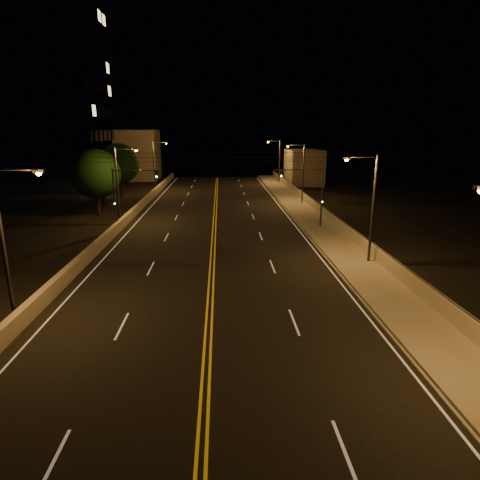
{
  "coord_description": "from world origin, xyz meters",
  "views": [
    {
      "loc": [
        0.7,
        -8.63,
        9.77
      ],
      "look_at": [
        2.0,
        18.0,
        2.5
      ],
      "focal_mm": 30.0,
      "sensor_mm": 36.0,
      "label": 1
    }
  ],
  "objects_px": {
    "streetlight_5": "(120,180)",
    "streetlight_6": "(156,163)",
    "streetlight_4": "(8,235)",
    "traffic_signal_right": "(313,191)",
    "building_tower": "(20,99)",
    "traffic_signal_left": "(124,192)",
    "tree_2": "(119,164)",
    "tree_0": "(96,174)",
    "tree_1": "(101,174)",
    "streetlight_2": "(301,170)",
    "streetlight_3": "(278,159)",
    "streetlight_1": "(369,202)"
  },
  "relations": [
    {
      "from": "traffic_signal_right",
      "to": "tree_0",
      "type": "height_order",
      "value": "tree_0"
    },
    {
      "from": "streetlight_4",
      "to": "traffic_signal_left",
      "type": "relative_size",
      "value": 1.31
    },
    {
      "from": "streetlight_3",
      "to": "streetlight_6",
      "type": "xyz_separation_m",
      "value": [
        -21.39,
        -8.41,
        0.0
      ]
    },
    {
      "from": "traffic_signal_right",
      "to": "building_tower",
      "type": "xyz_separation_m",
      "value": [
        -39.53,
        25.61,
        10.49
      ]
    },
    {
      "from": "streetlight_1",
      "to": "streetlight_4",
      "type": "distance_m",
      "value": 23.01
    },
    {
      "from": "traffic_signal_left",
      "to": "tree_2",
      "type": "bearing_deg",
      "value": 104.47
    },
    {
      "from": "streetlight_3",
      "to": "tree_2",
      "type": "height_order",
      "value": "streetlight_3"
    },
    {
      "from": "traffic_signal_right",
      "to": "tree_0",
      "type": "relative_size",
      "value": 0.8
    },
    {
      "from": "streetlight_1",
      "to": "traffic_signal_right",
      "type": "distance_m",
      "value": 11.83
    },
    {
      "from": "streetlight_1",
      "to": "traffic_signal_left",
      "type": "bearing_deg",
      "value": 150.03
    },
    {
      "from": "streetlight_1",
      "to": "building_tower",
      "type": "relative_size",
      "value": 0.27
    },
    {
      "from": "tree_0",
      "to": "tree_1",
      "type": "distance_m",
      "value": 8.75
    },
    {
      "from": "streetlight_5",
      "to": "streetlight_6",
      "type": "bearing_deg",
      "value": 90.0
    },
    {
      "from": "traffic_signal_right",
      "to": "streetlight_1",
      "type": "bearing_deg",
      "value": -82.79
    },
    {
      "from": "streetlight_3",
      "to": "tree_1",
      "type": "distance_m",
      "value": 33.24
    },
    {
      "from": "streetlight_1",
      "to": "streetlight_6",
      "type": "bearing_deg",
      "value": 118.73
    },
    {
      "from": "streetlight_3",
      "to": "streetlight_1",
      "type": "bearing_deg",
      "value": -90.0
    },
    {
      "from": "tree_0",
      "to": "tree_2",
      "type": "relative_size",
      "value": 0.97
    },
    {
      "from": "streetlight_2",
      "to": "streetlight_3",
      "type": "height_order",
      "value": "same"
    },
    {
      "from": "traffic_signal_left",
      "to": "tree_2",
      "type": "relative_size",
      "value": 0.78
    },
    {
      "from": "streetlight_4",
      "to": "streetlight_5",
      "type": "bearing_deg",
      "value": 90.0
    },
    {
      "from": "streetlight_1",
      "to": "building_tower",
      "type": "distance_m",
      "value": 56.29
    },
    {
      "from": "streetlight_3",
      "to": "streetlight_6",
      "type": "height_order",
      "value": "same"
    },
    {
      "from": "streetlight_2",
      "to": "tree_2",
      "type": "bearing_deg",
      "value": 163.02
    },
    {
      "from": "streetlight_2",
      "to": "traffic_signal_left",
      "type": "relative_size",
      "value": 1.31
    },
    {
      "from": "streetlight_5",
      "to": "tree_1",
      "type": "distance_m",
      "value": 14.82
    },
    {
      "from": "tree_0",
      "to": "traffic_signal_right",
      "type": "bearing_deg",
      "value": -18.69
    },
    {
      "from": "streetlight_3",
      "to": "building_tower",
      "type": "height_order",
      "value": "building_tower"
    },
    {
      "from": "tree_1",
      "to": "traffic_signal_right",
      "type": "bearing_deg",
      "value": -32.86
    },
    {
      "from": "streetlight_5",
      "to": "traffic_signal_left",
      "type": "relative_size",
      "value": 1.31
    },
    {
      "from": "streetlight_4",
      "to": "traffic_signal_right",
      "type": "xyz_separation_m",
      "value": [
        19.91,
        20.19,
        -0.83
      ]
    },
    {
      "from": "streetlight_3",
      "to": "building_tower",
      "type": "relative_size",
      "value": 0.27
    },
    {
      "from": "building_tower",
      "to": "tree_0",
      "type": "relative_size",
      "value": 3.84
    },
    {
      "from": "streetlight_4",
      "to": "tree_1",
      "type": "xyz_separation_m",
      "value": [
        -5.81,
        36.8,
        -0.73
      ]
    },
    {
      "from": "traffic_signal_left",
      "to": "streetlight_1",
      "type": "bearing_deg",
      "value": -29.97
    },
    {
      "from": "streetlight_4",
      "to": "streetlight_6",
      "type": "distance_m",
      "value": 47.49
    },
    {
      "from": "traffic_signal_left",
      "to": "traffic_signal_right",
      "type": "bearing_deg",
      "value": 0.0
    },
    {
      "from": "traffic_signal_left",
      "to": "tree_1",
      "type": "distance_m",
      "value": 17.98
    },
    {
      "from": "traffic_signal_left",
      "to": "streetlight_3",
      "type": "bearing_deg",
      "value": 60.37
    },
    {
      "from": "streetlight_3",
      "to": "tree_0",
      "type": "xyz_separation_m",
      "value": [
        -25.39,
        -27.62,
        0.16
      ]
    },
    {
      "from": "streetlight_2",
      "to": "streetlight_5",
      "type": "xyz_separation_m",
      "value": [
        -21.39,
        -10.66,
        0.0
      ]
    },
    {
      "from": "building_tower",
      "to": "tree_2",
      "type": "height_order",
      "value": "building_tower"
    },
    {
      "from": "tree_2",
      "to": "traffic_signal_left",
      "type": "bearing_deg",
      "value": -75.53
    },
    {
      "from": "streetlight_1",
      "to": "streetlight_4",
      "type": "height_order",
      "value": "same"
    },
    {
      "from": "streetlight_6",
      "to": "traffic_signal_right",
      "type": "height_order",
      "value": "streetlight_6"
    },
    {
      "from": "tree_2",
      "to": "streetlight_4",
      "type": "bearing_deg",
      "value": -83.87
    },
    {
      "from": "tree_1",
      "to": "traffic_signal_left",
      "type": "bearing_deg",
      "value": -67.48
    },
    {
      "from": "streetlight_5",
      "to": "building_tower",
      "type": "distance_m",
      "value": 31.47
    },
    {
      "from": "tree_1",
      "to": "streetlight_2",
      "type": "bearing_deg",
      "value": -6.22
    },
    {
      "from": "tree_0",
      "to": "tree_1",
      "type": "bearing_deg",
      "value": 101.95
    }
  ]
}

